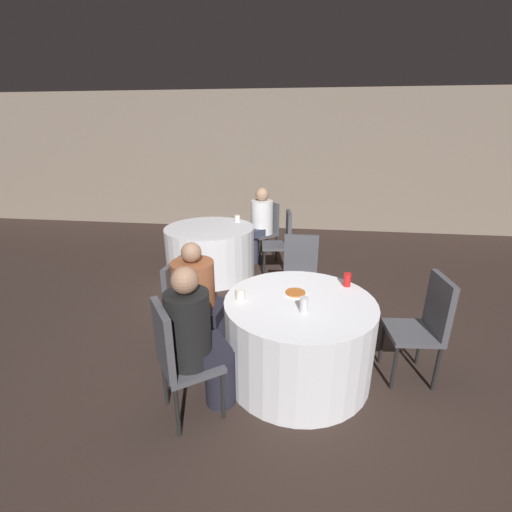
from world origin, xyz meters
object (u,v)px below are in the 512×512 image
pizza_plate_near (295,293)px  person_white_shirt (259,224)px  chair_near_east (426,320)px  soda_can_silver (304,305)px  chair_near_north (300,270)px  chair_far_east (283,238)px  person_floral_shirt (201,301)px  table_far (210,251)px  chair_near_west (185,303)px  chair_far_northeast (266,226)px  chair_near_southwest (177,353)px  person_black_shirt (199,342)px  table_near (298,338)px  soda_can_red (347,280)px

pizza_plate_near → person_white_shirt: bearing=103.8°
chair_near_east → soda_can_silver: bearing=100.0°
chair_near_north → chair_far_east: (-0.27, 1.19, 0.00)m
chair_near_north → chair_far_east: 1.22m
pizza_plate_near → person_floral_shirt: bearing=-179.1°
table_far → person_floral_shirt: 2.06m
chair_near_west → person_white_shirt: 2.63m
person_floral_shirt → person_white_shirt: bearing=-177.3°
chair_near_east → chair_far_east: same height
chair_near_east → person_white_shirt: 3.16m
chair_far_northeast → chair_near_southwest: bearing=130.6°
person_black_shirt → person_floral_shirt: bearing=159.5°
table_near → chair_near_east: chair_near_east is taller
chair_near_north → person_black_shirt: 1.71m
chair_near_north → table_far: bearing=-38.6°
table_near → chair_near_southwest: chair_near_southwest is taller
chair_near_east → soda_can_red: bearing=63.4°
table_near → pizza_plate_near: pizza_plate_near is taller
table_near → chair_far_east: (-0.27, 2.24, 0.20)m
chair_far_northeast → soda_can_silver: size_ratio=7.76×
person_white_shirt → pizza_plate_near: bearing=149.0°
chair_near_west → soda_can_red: bearing=105.3°
table_near → soda_can_silver: size_ratio=10.32×
chair_near_southwest → person_black_shirt: (0.14, 0.10, 0.04)m
chair_far_northeast → person_white_shirt: size_ratio=0.79×
person_black_shirt → chair_far_east: bearing=135.2°
table_near → chair_near_southwest: bearing=-144.4°
table_far → chair_near_north: chair_near_north is taller
chair_far_northeast → chair_far_east: 0.68m
chair_far_northeast → pizza_plate_near: (0.53, -2.73, 0.17)m
chair_near_southwest → table_far: bearing=154.3°
chair_far_northeast → pizza_plate_near: 2.78m
chair_near_west → person_black_shirt: (0.33, -0.64, 0.04)m
table_near → chair_near_east: 1.07m
table_far → person_black_shirt: person_black_shirt is taller
chair_far_east → person_black_shirt: 2.79m
chair_far_northeast → chair_far_east: (0.30, -0.61, 0.00)m
chair_near_west → pizza_plate_near: bearing=96.6°
table_near → chair_far_east: bearing=96.9°
chair_near_east → person_black_shirt: (-1.76, -0.60, 0.04)m
chair_far_northeast → table_far: bearing=90.0°
soda_can_silver → table_far: bearing=120.7°
chair_near_north → soda_can_red: bearing=120.4°
table_near → person_black_shirt: (-0.71, -0.51, 0.24)m
chair_near_north → chair_far_east: bearing=-77.4°
chair_near_southwest → soda_can_silver: bearing=80.4°
chair_near_west → person_white_shirt: bearing=179.2°
person_white_shirt → chair_far_east: bearing=175.0°
person_floral_shirt → chair_far_northeast: bearing=-179.5°
table_far → chair_near_north: bearing=-38.5°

